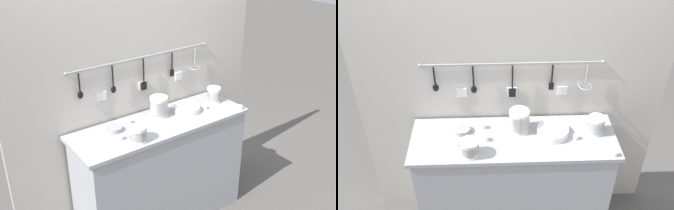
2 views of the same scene
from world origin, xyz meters
TOP-DOWN VIEW (x-y plane):
  - counter at (0.00, 0.00)m, footprint 1.46×0.48m
  - back_wall at (0.00, 0.28)m, footprint 2.26×0.11m
  - bowl_stack_short_front at (0.58, 0.04)m, footprint 0.12×0.12m
  - bowl_stack_back_corner at (0.04, 0.09)m, footprint 0.14×0.14m
  - bowl_stack_wide_centre at (-0.30, -0.15)m, footprint 0.13×0.13m
  - plate_stack at (0.28, 0.03)m, footprint 0.22×0.22m
  - steel_mixing_bowl at (-0.36, 0.08)m, footprint 0.11×0.11m
  - cup_front_left at (-0.21, 0.12)m, footprint 0.04×0.04m
  - cup_edge_near at (0.44, -0.03)m, footprint 0.04×0.04m
  - cup_edge_far at (0.67, -0.20)m, footprint 0.04×0.04m
  - cup_front_right at (-0.39, -0.06)m, footprint 0.04×0.04m
  - cup_mid_row at (-0.19, -0.02)m, footprint 0.04×0.04m

SIDE VIEW (x-z plane):
  - counter at x=0.00m, z-range 0.00..0.94m
  - steel_mixing_bowl at x=-0.36m, z-range 0.94..0.97m
  - cup_front_left at x=-0.21m, z-range 0.94..0.97m
  - cup_edge_near at x=0.44m, z-range 0.94..0.97m
  - cup_edge_far at x=0.67m, z-range 0.94..0.97m
  - cup_front_right at x=-0.39m, z-range 0.94..0.97m
  - cup_mid_row at x=-0.19m, z-range 0.94..0.97m
  - plate_stack at x=0.28m, z-range 0.94..0.99m
  - back_wall at x=0.00m, z-range 0.00..1.95m
  - bowl_stack_wide_centre at x=-0.30m, z-range 0.94..1.06m
  - bowl_stack_short_front at x=0.58m, z-range 0.94..1.07m
  - bowl_stack_back_corner at x=0.04m, z-range 0.94..1.11m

